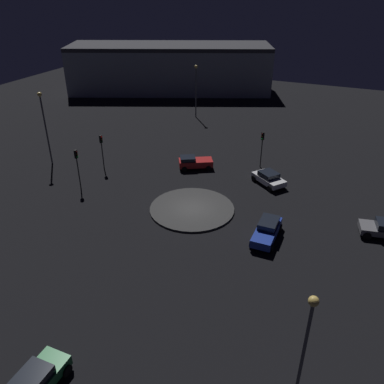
# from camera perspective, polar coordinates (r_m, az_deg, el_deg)

# --- Properties ---
(ground_plane) EXTENTS (113.73, 113.73, 0.00)m
(ground_plane) POSITION_cam_1_polar(r_m,az_deg,el_deg) (38.41, -0.00, -2.53)
(ground_plane) COLOR black
(roundabout_island) EXTENTS (8.21, 8.21, 0.19)m
(roundabout_island) POSITION_cam_1_polar(r_m,az_deg,el_deg) (38.36, -0.00, -2.42)
(roundabout_island) COLOR #383838
(roundabout_island) RESTS_ON ground_plane
(car_blue) EXTENTS (4.58, 1.94, 1.56)m
(car_blue) POSITION_cam_1_polar(r_m,az_deg,el_deg) (34.58, 10.79, -5.43)
(car_blue) COLOR #1E38A5
(car_blue) RESTS_ON ground_plane
(car_grey) EXTENTS (2.73, 4.25, 1.45)m
(car_grey) POSITION_cam_1_polar(r_m,az_deg,el_deg) (38.12, 26.02, -4.77)
(car_grey) COLOR slate
(car_grey) RESTS_ON ground_plane
(car_red) EXTENTS (3.40, 4.25, 1.47)m
(car_red) POSITION_cam_1_polar(r_m,az_deg,el_deg) (46.45, 0.34, 4.34)
(car_red) COLOR red
(car_red) RESTS_ON ground_plane
(car_green) EXTENTS (3.89, 1.99, 1.52)m
(car_green) POSITION_cam_1_polar(r_m,az_deg,el_deg) (24.98, -21.73, -24.09)
(car_green) COLOR #1E7238
(car_green) RESTS_ON ground_plane
(car_white) EXTENTS (3.80, 4.16, 1.43)m
(car_white) POSITION_cam_1_polar(r_m,az_deg,el_deg) (43.51, 11.03, 1.99)
(car_white) COLOR white
(car_white) RESTS_ON ground_plane
(traffic_light_south) EXTENTS (0.35, 0.39, 4.17)m
(traffic_light_south) POSITION_cam_1_polar(r_m,az_deg,el_deg) (46.53, -12.92, 6.59)
(traffic_light_south) COLOR #2D2D2D
(traffic_light_south) RESTS_ON ground_plane
(traffic_light_south_near) EXTENTS (0.31, 0.36, 4.40)m
(traffic_light_south_near) POSITION_cam_1_polar(r_m,az_deg,el_deg) (42.54, -16.26, 4.24)
(traffic_light_south_near) COLOR #2D2D2D
(traffic_light_south_near) RESTS_ON ground_plane
(traffic_light_west) EXTENTS (0.39, 0.35, 4.35)m
(traffic_light_west) POSITION_cam_1_polar(r_m,az_deg,el_deg) (46.49, 10.09, 7.02)
(traffic_light_west) COLOR #2D2D2D
(traffic_light_west) RESTS_ON ground_plane
(streetlamp_south) EXTENTS (0.51, 0.51, 8.69)m
(streetlamp_south) POSITION_cam_1_polar(r_m,az_deg,el_deg) (48.94, -20.58, 9.79)
(streetlamp_south) COLOR #4C4C51
(streetlamp_south) RESTS_ON ground_plane
(streetlamp_northeast) EXTENTS (0.50, 0.50, 7.54)m
(streetlamp_northeast) POSITION_cam_1_polar(r_m,az_deg,el_deg) (20.58, 16.16, -19.73)
(streetlamp_northeast) COLOR #4C4C51
(streetlamp_northeast) RESTS_ON ground_plane
(streetlamp_west) EXTENTS (0.51, 0.51, 8.14)m
(streetlamp_west) POSITION_cam_1_polar(r_m,az_deg,el_deg) (63.35, 0.58, 15.30)
(streetlamp_west) COLOR #4C4C51
(streetlamp_west) RESTS_ON ground_plane
(store_building) EXTENTS (24.60, 39.13, 8.72)m
(store_building) POSITION_cam_1_polar(r_m,az_deg,el_deg) (80.04, -3.18, 17.44)
(store_building) COLOR #8C939E
(store_building) RESTS_ON ground_plane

